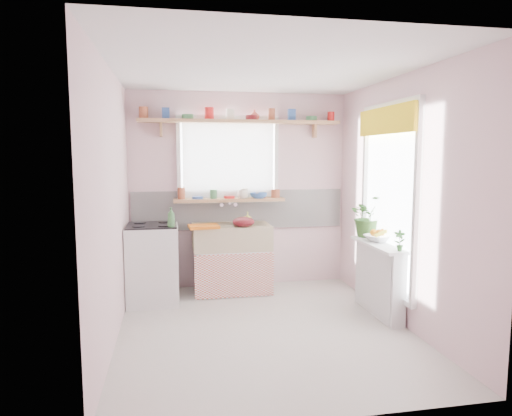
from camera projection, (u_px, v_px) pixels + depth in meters
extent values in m
plane|color=beige|center=(264.00, 329.00, 4.50)|extent=(3.20, 3.20, 0.00)
plane|color=white|center=(265.00, 69.00, 4.21)|extent=(3.20, 3.20, 0.00)
plane|color=beige|center=(240.00, 190.00, 5.91)|extent=(2.80, 0.00, 2.80)
plane|color=beige|center=(317.00, 230.00, 2.79)|extent=(2.80, 0.00, 2.80)
plane|color=beige|center=(112.00, 206.00, 4.10)|extent=(0.00, 3.20, 3.20)
plane|color=beige|center=(400.00, 200.00, 4.61)|extent=(0.00, 3.20, 3.20)
cube|color=white|center=(240.00, 210.00, 5.93)|extent=(2.74, 0.03, 0.50)
cube|color=pink|center=(240.00, 225.00, 5.95)|extent=(2.74, 0.02, 0.12)
cube|color=white|center=(228.00, 159.00, 5.83)|extent=(1.20, 0.01, 1.00)
cube|color=white|center=(229.00, 159.00, 5.77)|extent=(1.15, 0.02, 0.95)
cube|color=white|center=(390.00, 199.00, 4.80)|extent=(0.01, 1.10, 1.90)
cube|color=yellow|center=(385.00, 121.00, 4.69)|extent=(0.03, 1.20, 0.28)
cube|color=white|center=(232.00, 270.00, 5.71)|extent=(0.85, 0.55, 0.55)
cube|color=#DA5540|center=(235.00, 276.00, 5.43)|extent=(0.95, 0.02, 0.53)
cube|color=beige|center=(231.00, 237.00, 5.66)|extent=(0.95, 0.55, 0.30)
cylinder|color=silver|center=(229.00, 202.00, 5.85)|extent=(0.03, 0.22, 0.03)
cube|color=white|center=(153.00, 264.00, 5.27)|extent=(0.58, 0.58, 0.90)
cube|color=black|center=(152.00, 225.00, 5.22)|extent=(0.56, 0.56, 0.02)
cylinder|color=black|center=(138.00, 226.00, 5.05)|extent=(0.14, 0.14, 0.01)
cylinder|color=black|center=(164.00, 226.00, 5.10)|extent=(0.14, 0.14, 0.01)
cylinder|color=black|center=(140.00, 223.00, 5.32)|extent=(0.14, 0.14, 0.01)
cylinder|color=black|center=(164.00, 222.00, 5.38)|extent=(0.14, 0.14, 0.01)
cube|color=white|center=(379.00, 280.00, 4.89)|extent=(0.15, 0.90, 0.75)
cube|color=white|center=(378.00, 245.00, 4.83)|extent=(0.22, 0.95, 0.03)
cube|color=tan|center=(229.00, 200.00, 5.78)|extent=(1.40, 0.22, 0.04)
cube|color=tan|center=(241.00, 122.00, 5.68)|extent=(2.52, 0.24, 0.04)
cylinder|color=#A55133|center=(144.00, 114.00, 5.46)|extent=(0.11, 0.11, 0.12)
cylinder|color=#3359A5|center=(166.00, 114.00, 5.51)|extent=(0.11, 0.11, 0.12)
cylinder|color=#3F7F4C|center=(188.00, 117.00, 5.56)|extent=(0.11, 0.11, 0.06)
cylinder|color=red|center=(209.00, 115.00, 5.60)|extent=(0.11, 0.11, 0.12)
cylinder|color=silver|center=(230.00, 115.00, 5.65)|extent=(0.11, 0.11, 0.12)
cylinder|color=#590F14|center=(251.00, 118.00, 5.70)|extent=(0.11, 0.11, 0.06)
cylinder|color=#A55133|center=(272.00, 116.00, 5.75)|extent=(0.11, 0.11, 0.12)
cylinder|color=#3359A5|center=(292.00, 116.00, 5.80)|extent=(0.11, 0.11, 0.12)
cylinder|color=#3F7F4C|center=(311.00, 119.00, 5.85)|extent=(0.11, 0.11, 0.06)
cylinder|color=red|center=(331.00, 117.00, 5.89)|extent=(0.11, 0.11, 0.12)
cylinder|color=#A55133|center=(180.00, 194.00, 5.66)|extent=(0.11, 0.11, 0.12)
cylinder|color=#3359A5|center=(196.00, 194.00, 5.70)|extent=(0.11, 0.11, 0.12)
cylinder|color=#3F7F4C|center=(213.00, 196.00, 5.74)|extent=(0.11, 0.11, 0.06)
cylinder|color=red|center=(229.00, 194.00, 5.77)|extent=(0.11, 0.11, 0.12)
cylinder|color=silver|center=(245.00, 193.00, 5.81)|extent=(0.11, 0.11, 0.12)
cylinder|color=#590F14|center=(261.00, 195.00, 5.85)|extent=(0.11, 0.11, 0.06)
cylinder|color=#A55133|center=(277.00, 193.00, 5.89)|extent=(0.11, 0.11, 0.12)
cube|color=orange|center=(204.00, 227.00, 5.38)|extent=(0.37, 0.29, 0.03)
ellipsoid|color=#5C0F17|center=(243.00, 222.00, 5.46)|extent=(0.29, 0.29, 0.12)
imported|color=#346026|center=(368.00, 216.00, 5.21)|extent=(0.48, 0.44, 0.48)
imported|color=silver|center=(379.00, 238.00, 4.94)|extent=(0.37, 0.37, 0.07)
imported|color=#2C6026|center=(399.00, 241.00, 4.44)|extent=(0.13, 0.11, 0.21)
imported|color=#EDFC70|center=(248.00, 219.00, 5.53)|extent=(0.08, 0.08, 0.17)
imported|color=white|center=(243.00, 194.00, 5.74)|extent=(0.13, 0.13, 0.11)
imported|color=#3768B5|center=(259.00, 196.00, 5.78)|extent=(0.24, 0.24, 0.07)
imported|color=#AC4234|center=(254.00, 115.00, 5.77)|extent=(0.16, 0.16, 0.14)
imported|color=#3C7840|center=(171.00, 217.00, 5.03)|extent=(0.11, 0.11, 0.22)
sphere|color=orange|center=(379.00, 233.00, 4.93)|extent=(0.08, 0.08, 0.08)
sphere|color=orange|center=(383.00, 232.00, 4.97)|extent=(0.08, 0.08, 0.08)
sphere|color=orange|center=(374.00, 233.00, 4.94)|extent=(0.08, 0.08, 0.08)
cylinder|color=yellow|center=(383.00, 233.00, 4.88)|extent=(0.18, 0.04, 0.10)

